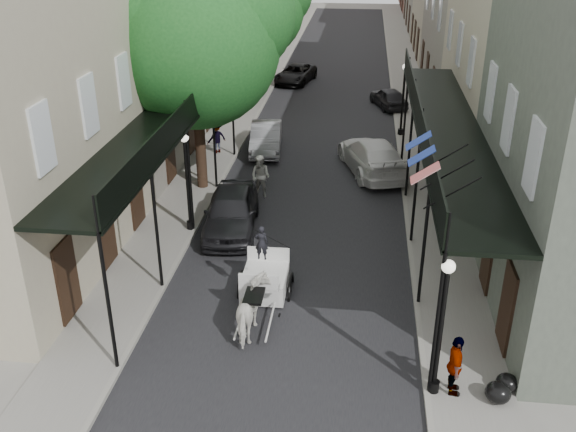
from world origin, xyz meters
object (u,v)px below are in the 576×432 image
(car_left_near, at_px, (231,211))
(car_left_mid, at_px, (266,138))
(car_right_far, at_px, (389,98))
(horse, at_px, (254,310))
(lamppost_right_far, at_px, (403,99))
(tree_far, at_px, (260,3))
(car_right_near, at_px, (372,156))
(carriage, at_px, (266,259))
(pedestrian_walking, at_px, (261,176))
(tree_near, at_px, (205,34))
(pedestrian_sidewalk_left, at_px, (216,137))
(lamppost_right_near, at_px, (441,326))
(lamppost_left, at_px, (187,181))
(pedestrian_sidewalk_right, at_px, (455,366))
(car_left_far, at_px, (296,74))

(car_left_near, distance_m, car_left_mid, 8.74)
(car_right_far, bearing_deg, car_left_near, 51.18)
(car_left_near, bearing_deg, horse, -78.63)
(lamppost_right_far, distance_m, horse, 18.69)
(tree_far, distance_m, car_right_near, 14.24)
(horse, relative_size, carriage, 0.71)
(carriage, xyz_separation_m, pedestrian_walking, (-1.28, 7.03, -0.13))
(lamppost_right_far, relative_size, car_right_near, 0.69)
(tree_near, height_order, car_right_near, tree_near)
(car_left_mid, bearing_deg, pedestrian_sidewalk_left, -166.04)
(pedestrian_sidewalk_left, xyz_separation_m, car_right_far, (8.49, 9.27, -0.28))
(carriage, relative_size, pedestrian_sidewalk_left, 1.73)
(horse, xyz_separation_m, car_left_mid, (-1.89, 15.03, -0.11))
(lamppost_right_near, relative_size, pedestrian_walking, 2.07)
(horse, distance_m, pedestrian_sidewalk_left, 14.81)
(lamppost_right_far, bearing_deg, lamppost_left, -124.35)
(car_left_near, bearing_deg, car_left_mid, 84.62)
(horse, distance_m, carriage, 2.48)
(pedestrian_walking, bearing_deg, car_right_far, 91.78)
(tree_far, bearing_deg, carriage, -80.78)
(pedestrian_sidewalk_right, relative_size, car_left_far, 0.37)
(tree_near, distance_m, car_left_far, 19.63)
(car_left_near, bearing_deg, lamppost_right_far, 54.88)
(car_left_far, bearing_deg, lamppost_right_far, -46.28)
(tree_near, height_order, pedestrian_sidewalk_right, tree_near)
(tree_far, relative_size, car_right_far, 2.42)
(horse, bearing_deg, tree_far, -81.88)
(car_right_near, bearing_deg, tree_near, 4.52)
(horse, relative_size, car_left_mid, 0.45)
(carriage, bearing_deg, lamppost_left, 133.43)
(lamppost_right_near, xyz_separation_m, car_right_near, (-1.50, 14.76, -1.27))
(car_left_mid, bearing_deg, lamppost_left, -105.26)
(carriage, bearing_deg, tree_far, 99.02)
(tree_far, height_order, car_right_near, tree_far)
(lamppost_right_far, distance_m, car_right_far, 5.67)
(lamppost_left, xyz_separation_m, car_left_near, (1.50, 0.27, -1.26))
(pedestrian_walking, relative_size, car_right_near, 0.33)
(tree_near, height_order, pedestrian_sidewalk_left, tree_near)
(car_left_far, bearing_deg, car_right_near, -60.08)
(lamppost_right_near, height_order, horse, lamppost_right_near)
(lamppost_right_far, relative_size, car_left_near, 0.81)
(carriage, bearing_deg, car_right_near, 71.97)
(tree_far, xyz_separation_m, pedestrian_walking, (2.25, -14.69, -4.94))
(tree_near, height_order, car_left_near, tree_near)
(car_left_far, bearing_deg, lamppost_left, -81.77)
(car_left_mid, relative_size, car_right_near, 0.77)
(car_left_near, bearing_deg, pedestrian_sidewalk_right, -54.54)
(lamppost_left, bearing_deg, car_left_far, 86.24)
(car_left_far, relative_size, car_right_near, 0.81)
(lamppost_right_far, distance_m, car_left_mid, 7.46)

